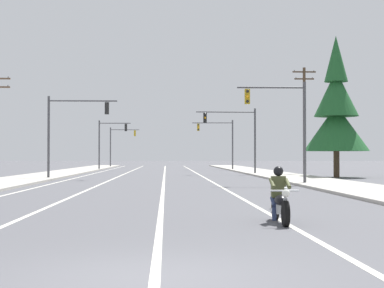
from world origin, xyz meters
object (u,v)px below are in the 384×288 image
object	(u,v)px
traffic_signal_near_left	(69,124)
conifer_tree_right_verge_far	(336,112)
traffic_signal_far_left	(119,141)
utility_pole_right_far	(304,117)
motorcycle_with_rider	(280,200)
traffic_signal_mid_left	(108,138)
traffic_signal_mid_right	(238,130)
traffic_signal_far_right	(221,137)
traffic_signal_near_right	(285,117)

from	to	relation	value
traffic_signal_near_left	conifer_tree_right_verge_far	bearing A→B (deg)	7.34
traffic_signal_far_left	utility_pole_right_far	distance (m)	43.69
motorcycle_with_rider	conifer_tree_right_verge_far	bearing A→B (deg)	71.31
traffic_signal_mid_left	conifer_tree_right_verge_far	world-z (taller)	conifer_tree_right_verge_far
traffic_signal_mid_right	utility_pole_right_far	size ratio (longest dim) A/B	0.63
traffic_signal_far_left	utility_pole_right_far	world-z (taller)	utility_pole_right_far
motorcycle_with_rider	traffic_signal_far_right	bearing A→B (deg)	86.19
motorcycle_with_rider	traffic_signal_near_right	distance (m)	20.78
conifer_tree_right_verge_far	traffic_signal_far_left	bearing A→B (deg)	114.85
utility_pole_right_far	traffic_signal_near_left	bearing A→B (deg)	-154.39
utility_pole_right_far	traffic_signal_mid_left	bearing A→B (deg)	134.46
traffic_signal_mid_left	utility_pole_right_far	world-z (taller)	utility_pole_right_far
traffic_signal_mid_right	conifer_tree_right_verge_far	size ratio (longest dim) A/B	0.54
traffic_signal_near_right	conifer_tree_right_verge_far	distance (m)	13.62
traffic_signal_near_right	utility_pole_right_far	xyz separation A→B (m)	(5.58, 18.77, 1.26)
traffic_signal_mid_left	traffic_signal_far_right	bearing A→B (deg)	-5.73
traffic_signal_mid_right	utility_pole_right_far	world-z (taller)	utility_pole_right_far
traffic_signal_near_left	traffic_signal_mid_left	size ratio (longest dim) A/B	1.00
traffic_signal_near_left	traffic_signal_far_left	size ratio (longest dim) A/B	1.00
motorcycle_with_rider	utility_pole_right_far	size ratio (longest dim) A/B	0.22
motorcycle_with_rider	traffic_signal_far_right	world-z (taller)	traffic_signal_far_right
traffic_signal_near_left	motorcycle_with_rider	bearing A→B (deg)	-70.77
traffic_signal_near_left	conifer_tree_right_verge_far	size ratio (longest dim) A/B	0.54
traffic_signal_mid_left	conifer_tree_right_verge_far	size ratio (longest dim) A/B	0.54
traffic_signal_near_right	traffic_signal_near_left	size ratio (longest dim) A/B	1.00
traffic_signal_mid_left	traffic_signal_far_left	distance (m)	18.34
traffic_signal_near_right	traffic_signal_mid_left	distance (m)	41.75
motorcycle_with_rider	traffic_signal_mid_right	size ratio (longest dim) A/B	0.35
conifer_tree_right_verge_far	traffic_signal_near_left	bearing A→B (deg)	-172.66
traffic_signal_near_right	conifer_tree_right_verge_far	size ratio (longest dim) A/B	0.54
motorcycle_with_rider	traffic_signal_mid_right	xyz separation A→B (m)	(3.78, 39.93, 3.56)
motorcycle_with_rider	conifer_tree_right_verge_far	world-z (taller)	conifer_tree_right_verge_far
traffic_signal_mid_left	traffic_signal_far_right	distance (m)	14.12
traffic_signal_near_right	traffic_signal_far_right	world-z (taller)	same
utility_pole_right_far	traffic_signal_far_left	bearing A→B (deg)	117.49
motorcycle_with_rider	traffic_signal_mid_left	xyz separation A→B (m)	(-10.20, 59.22, 3.46)
traffic_signal_near_right	traffic_signal_mid_left	xyz separation A→B (m)	(-14.44, 39.17, -0.01)
traffic_signal_near_left	conifer_tree_right_verge_far	distance (m)	21.20
traffic_signal_mid_right	traffic_signal_far_right	size ratio (longest dim) A/B	1.00
traffic_signal_far_left	utility_pole_right_far	xyz separation A→B (m)	(20.16, -38.74, 1.23)
motorcycle_with_rider	utility_pole_right_far	distance (m)	40.32
traffic_signal_far_right	traffic_signal_far_left	bearing A→B (deg)	125.68
traffic_signal_near_right	motorcycle_with_rider	bearing A→B (deg)	-101.95
traffic_signal_mid_right	traffic_signal_far_left	xyz separation A→B (m)	(-14.11, 37.64, -0.07)
conifer_tree_right_verge_far	traffic_signal_mid_right	bearing A→B (deg)	131.29
traffic_signal_mid_left	conifer_tree_right_verge_far	bearing A→B (deg)	-52.43
traffic_signal_far_right	utility_pole_right_far	world-z (taller)	utility_pole_right_far
traffic_signal_near_left	conifer_tree_right_verge_far	xyz separation A→B (m)	(20.99, 2.70, 1.15)
traffic_signal_far_right	conifer_tree_right_verge_far	bearing A→B (deg)	-74.97
traffic_signal_mid_right	traffic_signal_near_left	bearing A→B (deg)	-142.54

